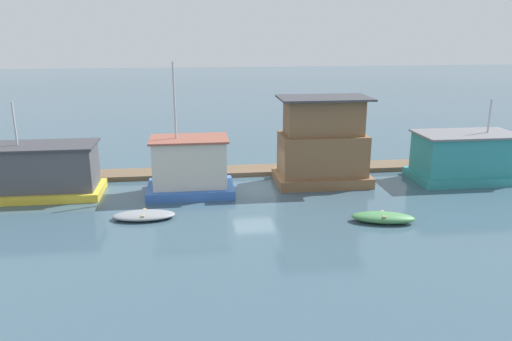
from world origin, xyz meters
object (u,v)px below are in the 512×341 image
(houseboat_teal, at_px, (465,157))
(mooring_post_far_left, at_px, (15,174))
(houseboat_yellow, at_px, (40,171))
(mooring_post_centre, at_px, (174,170))
(dinghy_grey, at_px, (144,215))
(houseboat_blue, at_px, (190,168))
(houseboat_brown, at_px, (322,146))
(dinghy_green, at_px, (383,218))

(houseboat_teal, distance_m, mooring_post_far_left, 28.32)
(houseboat_yellow, relative_size, houseboat_teal, 1.04)
(mooring_post_centre, bearing_deg, dinghy_grey, -101.77)
(houseboat_blue, xyz_separation_m, houseboat_brown, (8.23, 1.00, 0.87))
(houseboat_blue, height_order, mooring_post_far_left, houseboat_blue)
(mooring_post_far_left, bearing_deg, mooring_post_centre, 0.00)
(dinghy_green, xyz_separation_m, mooring_post_centre, (-10.69, 8.58, 0.47))
(dinghy_grey, relative_size, dinghy_green, 0.96)
(dinghy_grey, bearing_deg, houseboat_brown, 24.87)
(houseboat_blue, height_order, dinghy_grey, houseboat_blue)
(houseboat_brown, bearing_deg, mooring_post_far_left, 175.10)
(houseboat_teal, bearing_deg, dinghy_green, -140.32)
(houseboat_blue, relative_size, dinghy_grey, 2.39)
(houseboat_blue, height_order, mooring_post_centre, houseboat_blue)
(houseboat_teal, bearing_deg, houseboat_brown, 177.25)
(dinghy_grey, xyz_separation_m, dinghy_green, (12.05, -2.03, 0.07))
(houseboat_yellow, relative_size, mooring_post_centre, 4.68)
(houseboat_brown, relative_size, houseboat_teal, 0.89)
(dinghy_green, bearing_deg, houseboat_brown, 101.53)
(houseboat_yellow, bearing_deg, houseboat_teal, -0.03)
(houseboat_teal, bearing_deg, dinghy_grey, -167.31)
(houseboat_yellow, distance_m, mooring_post_centre, 7.90)
(dinghy_grey, xyz_separation_m, mooring_post_far_left, (-8.34, 6.55, 0.60))
(mooring_post_centre, bearing_deg, houseboat_blue, -68.51)
(houseboat_yellow, bearing_deg, houseboat_blue, -3.77)
(houseboat_teal, bearing_deg, mooring_post_centre, 173.63)
(houseboat_blue, bearing_deg, dinghy_green, -31.69)
(mooring_post_far_left, bearing_deg, houseboat_yellow, -44.30)
(houseboat_brown, bearing_deg, dinghy_grey, -155.13)
(houseboat_blue, bearing_deg, houseboat_yellow, 176.23)
(houseboat_blue, distance_m, mooring_post_far_left, 11.08)
(houseboat_yellow, xyz_separation_m, houseboat_blue, (8.63, -0.57, 0.09))
(houseboat_teal, bearing_deg, houseboat_blue, -178.18)
(houseboat_yellow, distance_m, dinghy_grey, 7.79)
(houseboat_blue, height_order, houseboat_teal, houseboat_blue)
(houseboat_brown, height_order, houseboat_teal, houseboat_brown)
(houseboat_yellow, relative_size, houseboat_blue, 0.89)
(mooring_post_centre, bearing_deg, dinghy_green, -38.78)
(houseboat_yellow, bearing_deg, mooring_post_centre, 15.16)
(houseboat_yellow, bearing_deg, houseboat_brown, 1.47)
(dinghy_grey, bearing_deg, mooring_post_centre, 78.23)
(houseboat_teal, distance_m, mooring_post_centre, 18.67)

